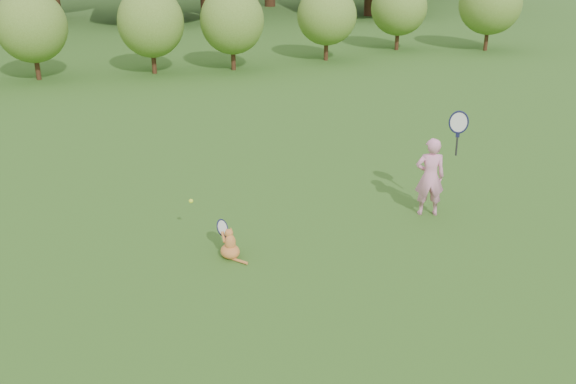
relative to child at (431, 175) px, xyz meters
name	(u,v)px	position (x,y,z in m)	size (l,w,h in m)	color
ground	(295,265)	(-2.50, -0.81, -0.64)	(100.00, 100.00, 0.00)	#365718
shrub_row	(139,25)	(-2.50, 12.19, 0.76)	(28.00, 3.00, 2.80)	#536F22
child	(431,175)	(0.00, 0.00, 0.00)	(0.72, 0.49, 1.83)	pink
cat	(229,242)	(-3.24, -0.29, -0.42)	(0.35, 0.64, 0.57)	#B46F22
tennis_ball	(191,201)	(-3.58, 0.45, -0.07)	(0.06, 0.06, 0.06)	#CCED1B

